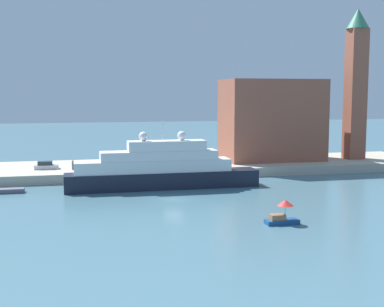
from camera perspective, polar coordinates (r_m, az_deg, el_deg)
ground at (r=72.73m, az=-2.04°, el=-5.04°), size 400.00×400.00×0.00m
quay_dock at (r=97.40m, az=-4.96°, el=-1.63°), size 110.00×19.03×1.58m
large_yacht at (r=80.87m, az=-3.47°, el=-1.74°), size 29.91×4.29×10.45m
small_motorboat at (r=59.98m, az=9.81°, el=-6.51°), size 3.78×1.87×2.76m
work_barge at (r=81.99m, az=-19.31°, el=-3.85°), size 4.29×1.72×0.66m
harbor_building at (r=104.39m, az=8.68°, el=3.65°), size 18.99×11.16×15.77m
bell_tower at (r=109.56m, az=17.42°, el=7.73°), size 4.44×4.44×29.57m
parked_car at (r=94.23m, az=-15.62°, el=-1.29°), size 4.11×1.84×1.35m
person_figure at (r=92.14m, az=-12.84°, el=-1.24°), size 0.36×0.36×1.75m
mooring_bollard at (r=88.71m, az=-4.85°, el=-1.70°), size 0.39×0.39×0.67m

